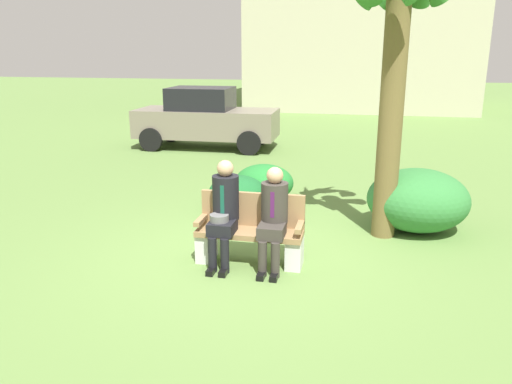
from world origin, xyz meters
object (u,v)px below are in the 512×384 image
Objects in this scene: seated_man_left at (224,208)px; parked_car_near at (206,118)px; palm_tree_tall at (397,27)px; shrub_mid_lawn at (418,200)px; shrub_far_lawn at (237,193)px; shrub_near_bench at (264,183)px; seated_man_right at (273,213)px; park_bench at (250,233)px.

parked_car_near reaches higher than seated_man_left.
palm_tree_tall is at bearing -52.81° from parked_car_near.
palm_tree_tall reaches higher than shrub_mid_lawn.
seated_man_left is 2.26m from shrub_far_lawn.
palm_tree_tall is at bearing -33.63° from shrub_near_bench.
seated_man_right reaches higher than shrub_near_bench.
parked_car_near is at bearing 113.05° from seated_man_right.
park_bench is at bearing -71.70° from shrub_far_lawn.
shrub_mid_lawn is at bearing 33.31° from palm_tree_tall.
seated_man_right is at bearing -136.35° from shrub_mid_lawn.
park_bench is at bearing 20.61° from seated_man_left.
palm_tree_tall is at bearing -15.84° from shrub_far_lawn.
parked_car_near reaches higher than shrub_mid_lawn.
parked_car_near is at bearing 111.30° from park_bench.
shrub_mid_lawn is at bearing -22.22° from shrub_near_bench.
shrub_near_bench is (-0.67, 2.89, -0.38)m from seated_man_right.
seated_man_left is (-0.32, -0.12, 0.35)m from park_bench.
shrub_mid_lawn is (2.24, 1.71, 0.08)m from park_bench.
seated_man_right is 3.06m from palm_tree_tall.
seated_man_left is 1.05× the size of seated_man_right.
seated_man_left is at bearing -143.84° from palm_tree_tall.
parked_car_near is at bearing 108.89° from seated_man_left.
park_bench is 3.40m from palm_tree_tall.
seated_man_right is at bearing 0.02° from seated_man_left.
park_bench is 0.49m from seated_man_left.
palm_tree_tall is at bearing 36.16° from seated_man_left.
palm_tree_tall is at bearing 38.51° from park_bench.
park_bench is at bearing 159.43° from seated_man_right.
seated_man_right is (0.32, -0.12, 0.33)m from park_bench.
shrub_mid_lawn is 0.39× the size of parked_car_near.
park_bench is at bearing -82.70° from shrub_near_bench.
parked_car_near is at bearing 127.19° from palm_tree_tall.
seated_man_right reaches higher than park_bench.
park_bench is 1.02× the size of seated_man_left.
park_bench is 1.06× the size of seated_man_right.
palm_tree_tall is 4.29× the size of shrub_far_lawn.
palm_tree_tall reaches higher than park_bench.
palm_tree_tall is 8.02m from parked_car_near.
seated_man_left reaches higher than shrub_near_bench.
shrub_mid_lawn is 2.94m from shrub_far_lawn.
palm_tree_tall is 3.64m from shrub_near_bench.
shrub_far_lawn is at bearing -67.60° from parked_car_near.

